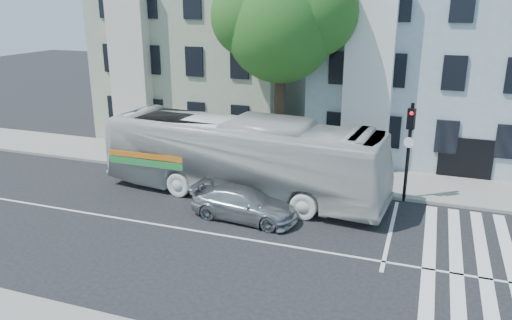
% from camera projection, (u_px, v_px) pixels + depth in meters
% --- Properties ---
extents(ground, '(120.00, 120.00, 0.00)m').
position_uv_depth(ground, '(215.00, 234.00, 19.60)').
color(ground, black).
rests_on(ground, ground).
extents(sidewalk_far, '(80.00, 4.00, 0.15)m').
position_uv_depth(sidewalk_far, '(276.00, 170.00, 26.75)').
color(sidewalk_far, gray).
rests_on(sidewalk_far, ground).
extents(building_left, '(12.00, 10.00, 11.00)m').
position_uv_depth(building_left, '(209.00, 51.00, 33.61)').
color(building_left, '#999D84').
rests_on(building_left, ground).
extents(building_right, '(12.00, 10.00, 11.00)m').
position_uv_depth(building_right, '(427.00, 59.00, 29.12)').
color(building_right, '#97AAB3').
rests_on(building_right, ground).
extents(street_tree, '(7.30, 5.90, 11.10)m').
position_uv_depth(street_tree, '(283.00, 20.00, 25.02)').
color(street_tree, '#2D2116').
rests_on(street_tree, ground).
extents(bus, '(4.29, 13.67, 3.74)m').
position_uv_depth(bus, '(242.00, 157.00, 22.98)').
color(bus, silver).
rests_on(bus, ground).
extents(sedan, '(2.25, 4.72, 1.33)m').
position_uv_depth(sedan, '(244.00, 204.00, 20.82)').
color(sedan, '#B5B9BD').
rests_on(sedan, ground).
extents(hedge, '(8.52, 1.14, 0.70)m').
position_uv_depth(hedge, '(224.00, 167.00, 25.95)').
color(hedge, '#1D571C').
rests_on(hedge, sidewalk_far).
extents(traffic_signal, '(0.46, 0.54, 4.55)m').
position_uv_depth(traffic_signal, '(409.00, 140.00, 21.86)').
color(traffic_signal, black).
rests_on(traffic_signal, ground).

